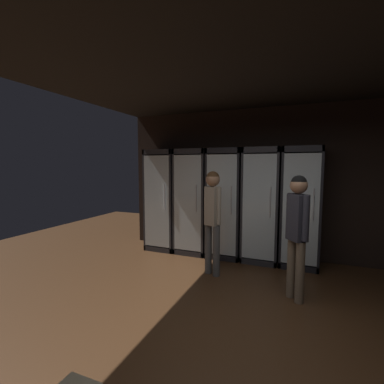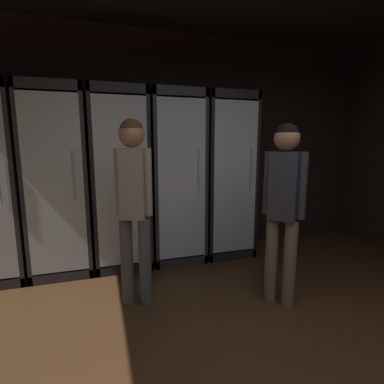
% 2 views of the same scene
% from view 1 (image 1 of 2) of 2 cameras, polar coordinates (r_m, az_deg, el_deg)
% --- Properties ---
extents(ground_plane, '(12.00, 12.00, 0.00)m').
position_cam_1_polar(ground_plane, '(2.87, 10.24, -31.58)').
color(ground_plane, '#422816').
extents(wall_back, '(6.00, 0.06, 2.80)m').
position_cam_1_polar(wall_back, '(5.30, 17.29, 1.80)').
color(wall_back, black).
rests_on(wall_back, ground).
extents(ceiling_panel, '(6.00, 8.00, 0.06)m').
position_cam_1_polar(ceiling_panel, '(3.45, 14.89, 24.03)').
color(ceiling_panel, black).
rests_on(ceiling_panel, wall_back).
extents(cooler_far_left, '(0.63, 0.63, 2.04)m').
position_cam_1_polar(cooler_far_left, '(5.66, -5.74, -1.82)').
color(cooler_far_left, '#2B2B30').
rests_on(cooler_far_left, ground).
extents(cooler_left, '(0.63, 0.63, 2.04)m').
position_cam_1_polar(cooler_left, '(5.39, 0.44, -2.27)').
color(cooler_left, '#2B2B30').
rests_on(cooler_left, ground).
extents(cooler_center, '(0.63, 0.63, 2.04)m').
position_cam_1_polar(cooler_center, '(5.18, 7.21, -2.53)').
color(cooler_center, black).
rests_on(cooler_center, ground).
extents(cooler_right, '(0.63, 0.63, 2.04)m').
position_cam_1_polar(cooler_right, '(5.06, 14.43, -2.80)').
color(cooler_right, '#2B2B30').
rests_on(cooler_right, ground).
extents(cooler_far_right, '(0.63, 0.63, 2.04)m').
position_cam_1_polar(cooler_far_right, '(5.01, 21.90, -3.18)').
color(cooler_far_right, black).
rests_on(cooler_far_right, ground).
extents(shopper_near, '(0.30, 0.23, 1.64)m').
position_cam_1_polar(shopper_near, '(4.24, 4.36, -4.19)').
color(shopper_near, '#4C4C4C').
rests_on(shopper_near, ground).
extents(shopper_far, '(0.28, 0.30, 1.61)m').
position_cam_1_polar(shopper_far, '(3.68, 21.30, -6.40)').
color(shopper_far, '#72604C').
rests_on(shopper_far, ground).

